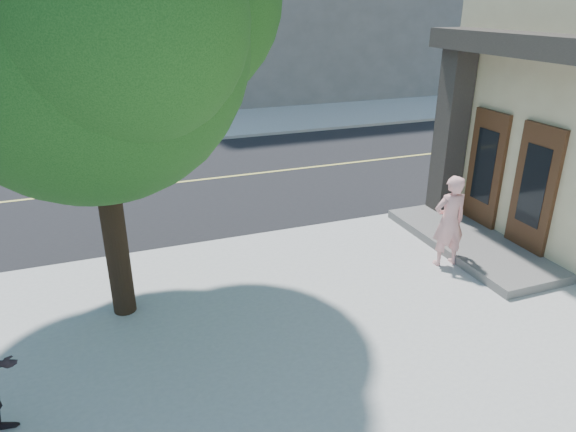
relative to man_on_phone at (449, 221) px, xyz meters
name	(u,v)px	position (x,y,z in m)	size (l,w,h in m)	color
ground	(3,278)	(-8.21, 2.67, -1.04)	(140.00, 140.00, 0.00)	black
road_ew	(25,200)	(-8.21, 7.17, -1.03)	(140.00, 9.00, 0.01)	black
sidewalk_ne	(282,84)	(5.29, 24.17, -0.98)	(29.00, 25.00, 0.12)	#ACACA9
man_on_phone	(449,221)	(0.00, 0.00, 0.00)	(0.67, 0.44, 1.84)	#F3A7A4
street_tree	(91,0)	(-5.94, 0.50, 3.92)	(5.65, 5.13, 7.50)	black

